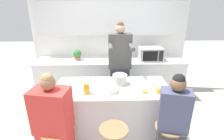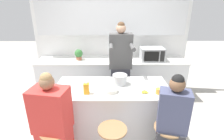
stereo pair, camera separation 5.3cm
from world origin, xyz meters
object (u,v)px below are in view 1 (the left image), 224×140
object	(u,v)px
fruit_bowl	(111,90)
potted_plant	(77,54)
person_cooking	(120,71)
juice_carton	(87,89)
person_wrapped_blanket	(55,131)
coffee_cup_near	(159,91)
cooking_pot	(120,79)
kitchen_island	(112,112)
banana_bunch	(145,92)
microwave	(150,54)
person_seated_near	(171,131)

from	to	relation	value
fruit_bowl	potted_plant	size ratio (longest dim) A/B	0.88
person_cooking	juice_carton	distance (m)	1.09
person_cooking	person_wrapped_blanket	xyz separation A→B (m)	(-0.89, -1.43, -0.23)
fruit_bowl	coffee_cup_near	distance (m)	0.69
cooking_pot	coffee_cup_near	world-z (taller)	cooking_pot
kitchen_island	potted_plant	xyz separation A→B (m)	(-0.76, 1.45, 0.58)
banana_bunch	juice_carton	xyz separation A→B (m)	(-0.84, -0.01, 0.06)
cooking_pot	juice_carton	distance (m)	0.58
kitchen_island	potted_plant	world-z (taller)	potted_plant
person_wrapped_blanket	kitchen_island	bearing A→B (deg)	53.57
microwave	fruit_bowl	bearing A→B (deg)	-121.12
person_wrapped_blanket	cooking_pot	world-z (taller)	person_wrapped_blanket
person_cooking	cooking_pot	xyz separation A→B (m)	(-0.04, -0.64, 0.10)
fruit_bowl	potted_plant	world-z (taller)	potted_plant
kitchen_island	microwave	size ratio (longest dim) A/B	3.37
person_seated_near	person_wrapped_blanket	bearing A→B (deg)	-165.60
person_seated_near	cooking_pot	world-z (taller)	person_seated_near
person_seated_near	juice_carton	world-z (taller)	person_seated_near
kitchen_island	person_wrapped_blanket	size ratio (longest dim) A/B	1.22
person_cooking	coffee_cup_near	size ratio (longest dim) A/B	15.34
person_cooking	kitchen_island	bearing A→B (deg)	-102.99
potted_plant	banana_bunch	bearing A→B (deg)	-53.38
banana_bunch	potted_plant	xyz separation A→B (m)	(-1.23, 1.65, 0.10)
kitchen_island	microwave	distance (m)	1.78
person_cooking	person_seated_near	world-z (taller)	person_cooking
person_wrapped_blanket	coffee_cup_near	distance (m)	1.50
person_seated_near	banana_bunch	distance (m)	0.62
person_wrapped_blanket	fruit_bowl	world-z (taller)	person_wrapped_blanket
person_wrapped_blanket	person_seated_near	distance (m)	1.45
kitchen_island	microwave	world-z (taller)	microwave
person_cooking	fruit_bowl	bearing A→B (deg)	-102.07
kitchen_island	cooking_pot	xyz separation A→B (m)	(0.13, 0.11, 0.54)
juice_carton	microwave	distance (m)	2.06
cooking_pot	microwave	size ratio (longest dim) A/B	0.61
kitchen_island	coffee_cup_near	distance (m)	0.86
kitchen_island	coffee_cup_near	size ratio (longest dim) A/B	14.71
person_seated_near	coffee_cup_near	world-z (taller)	person_seated_near
banana_bunch	cooking_pot	bearing A→B (deg)	138.13
coffee_cup_near	juice_carton	size ratio (longest dim) A/B	0.68
person_wrapped_blanket	potted_plant	world-z (taller)	person_wrapped_blanket
kitchen_island	person_cooking	xyz separation A→B (m)	(0.17, 0.74, 0.44)
cooking_pot	person_wrapped_blanket	bearing A→B (deg)	-137.13
person_wrapped_blanket	potted_plant	bearing A→B (deg)	101.08
juice_carton	person_cooking	bearing A→B (deg)	60.63
cooking_pot	banana_bunch	distance (m)	0.46
coffee_cup_near	microwave	distance (m)	1.65
potted_plant	person_wrapped_blanket	bearing A→B (deg)	-89.18
person_wrapped_blanket	potted_plant	size ratio (longest dim) A/B	5.86
cooking_pot	fruit_bowl	size ratio (longest dim) A/B	1.47
kitchen_island	juice_carton	bearing A→B (deg)	-150.53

